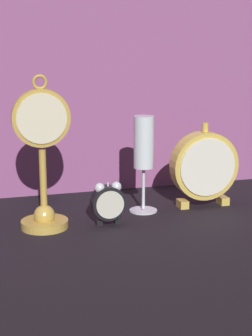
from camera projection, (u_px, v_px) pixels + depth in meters
ground_plane at (137, 231)px, 1.12m from camera, size 4.00×4.00×0.00m
fabric_backdrop_drape at (97, 58)px, 1.35m from camera, size 1.61×0.01×0.66m
pocket_watch_on_stand at (43, 166)px, 1.12m from camera, size 0.12×0.10×0.31m
alarm_clock_twin_bell at (108, 202)px, 1.15m from camera, size 0.07×0.03×0.09m
mantel_clock_silver at (204, 166)px, 1.27m from camera, size 0.16×0.04×0.19m
champagne_flute at (144, 150)px, 1.22m from camera, size 0.06×0.06×0.21m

